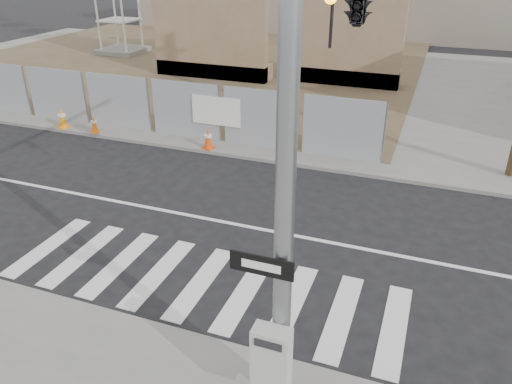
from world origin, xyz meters
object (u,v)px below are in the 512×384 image
(traffic_cone_b, at_px, (62,118))
(traffic_cone_d, at_px, (208,139))
(signal_pole, at_px, (338,58))
(traffic_cone_c, at_px, (94,124))

(traffic_cone_b, bearing_deg, traffic_cone_d, 0.00)
(signal_pole, relative_size, traffic_cone_d, 9.87)
(signal_pole, distance_m, traffic_cone_d, 9.38)
(signal_pole, bearing_deg, traffic_cone_d, 131.22)
(traffic_cone_c, xyz_separation_m, traffic_cone_d, (4.63, 0.00, 0.04))
(signal_pole, xyz_separation_m, traffic_cone_c, (-10.12, 6.27, -4.36))
(traffic_cone_b, height_order, traffic_cone_d, traffic_cone_b)
(signal_pole, height_order, traffic_cone_d, signal_pole)
(traffic_cone_c, bearing_deg, traffic_cone_d, 0.00)
(signal_pole, bearing_deg, traffic_cone_b, 151.53)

